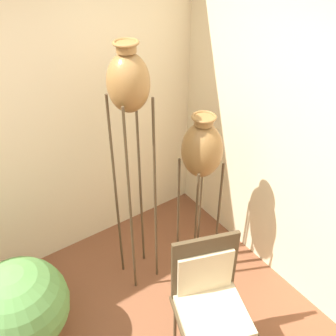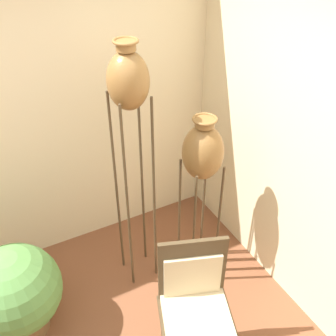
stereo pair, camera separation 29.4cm
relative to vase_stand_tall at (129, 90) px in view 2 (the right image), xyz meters
name	(u,v)px [view 2 (the right image)]	position (x,y,z in m)	size (l,w,h in m)	color
wall_back	(22,121)	(-0.63, 0.69, -0.40)	(7.26, 0.06, 2.70)	beige
vase_stand_tall	(129,90)	(0.00, 0.00, 0.00)	(0.28, 0.28, 2.08)	#473823
vase_stand_medium	(203,155)	(0.47, -0.21, -0.53)	(0.31, 0.31, 1.53)	#473823
chair	(195,301)	(0.01, -0.90, -1.13)	(0.60, 0.59, 1.04)	#473823
potted_plant	(16,292)	(-1.02, -0.12, -1.32)	(0.67, 0.67, 0.79)	brown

